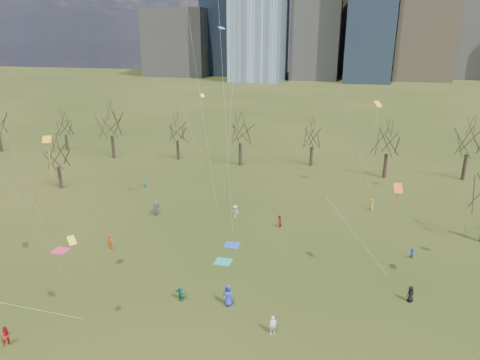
% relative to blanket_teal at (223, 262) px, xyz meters
% --- Properties ---
extents(ground, '(500.00, 500.00, 0.00)m').
position_rel_blanket_teal_xyz_m(ground, '(0.43, -6.77, -0.01)').
color(ground, black).
rests_on(ground, ground).
extents(downtown_skyline, '(212.50, 78.00, 118.00)m').
position_rel_blanket_teal_xyz_m(downtown_skyline, '(-2.00, 203.88, 38.99)').
color(downtown_skyline, slate).
rests_on(downtown_skyline, ground).
extents(bare_tree_row, '(113.04, 29.80, 9.50)m').
position_rel_blanket_teal_xyz_m(bare_tree_row, '(0.34, 30.45, 6.10)').
color(bare_tree_row, black).
rests_on(bare_tree_row, ground).
extents(blanket_teal, '(1.60, 1.50, 0.03)m').
position_rel_blanket_teal_xyz_m(blanket_teal, '(0.00, 0.00, 0.00)').
color(blanket_teal, teal).
rests_on(blanket_teal, ground).
extents(blanket_navy, '(1.60, 1.50, 0.03)m').
position_rel_blanket_teal_xyz_m(blanket_navy, '(-0.07, 3.68, 0.00)').
color(blanket_navy, '#2744B7').
rests_on(blanket_navy, ground).
extents(blanket_crimson, '(1.60, 1.50, 0.03)m').
position_rel_blanket_teal_xyz_m(blanket_crimson, '(-17.34, -1.94, 0.00)').
color(blanket_crimson, '#CB284D').
rests_on(blanket_crimson, ground).
extents(person_0, '(1.01, 0.72, 1.93)m').
position_rel_blanket_teal_xyz_m(person_0, '(2.47, -6.93, 0.95)').
color(person_0, '#2733AC').
rests_on(person_0, ground).
extents(person_1, '(0.67, 0.58, 1.54)m').
position_rel_blanket_teal_xyz_m(person_1, '(6.73, -9.61, 0.75)').
color(person_1, white).
rests_on(person_1, ground).
extents(person_2, '(0.98, 1.00, 1.63)m').
position_rel_blanket_teal_xyz_m(person_2, '(-11.82, -15.61, 0.80)').
color(person_2, '#AD1C18').
rests_on(person_2, ground).
extents(person_4, '(0.95, 0.53, 1.52)m').
position_rel_blanket_teal_xyz_m(person_4, '(-12.31, -0.29, 0.75)').
color(person_4, orange).
rests_on(person_4, ground).
extents(person_5, '(1.36, 0.65, 1.41)m').
position_rel_blanket_teal_xyz_m(person_5, '(-1.63, -7.24, 0.69)').
color(person_5, '#19715E').
rests_on(person_5, ground).
extents(person_6, '(0.85, 0.78, 1.46)m').
position_rel_blanket_teal_xyz_m(person_6, '(17.34, -2.62, 0.72)').
color(person_6, black).
rests_on(person_6, ground).
extents(person_8, '(0.70, 0.70, 1.14)m').
position_rel_blanket_teal_xyz_m(person_8, '(18.40, 5.30, 0.56)').
color(person_8, '#2752AC').
rests_on(person_8, ground).
extents(person_9, '(1.17, 0.93, 1.59)m').
position_rel_blanket_teal_xyz_m(person_9, '(-1.68, 11.08, 0.78)').
color(person_9, beige).
rests_on(person_9, ground).
extents(person_11, '(1.37, 1.79, 1.88)m').
position_rel_blanket_teal_xyz_m(person_11, '(-11.50, 9.29, 0.93)').
color(person_11, slate).
rests_on(person_11, ground).
extents(person_12, '(0.51, 0.75, 1.47)m').
position_rel_blanket_teal_xyz_m(person_12, '(15.00, 17.82, 0.72)').
color(person_12, orange).
rests_on(person_12, ground).
extents(person_13, '(0.66, 0.62, 1.52)m').
position_rel_blanket_teal_xyz_m(person_13, '(-17.51, 18.47, 0.75)').
color(person_13, '#1C8064').
rests_on(person_13, ground).
extents(person_14, '(0.81, 0.90, 1.51)m').
position_rel_blanket_teal_xyz_m(person_14, '(4.12, 9.52, 0.74)').
color(person_14, '#B21E19').
rests_on(person_14, ground).
extents(kites_airborne, '(77.16, 44.38, 35.81)m').
position_rel_blanket_teal_xyz_m(kites_airborne, '(-0.31, 3.56, 13.12)').
color(kites_airborne, '#F3A314').
rests_on(kites_airborne, ground).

